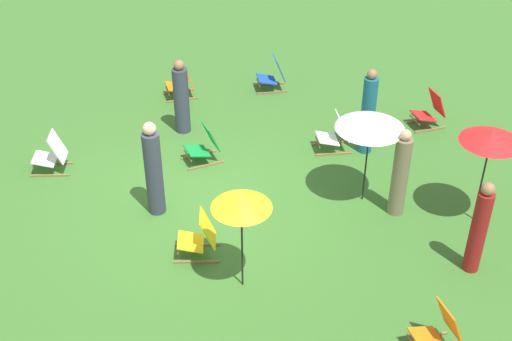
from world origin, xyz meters
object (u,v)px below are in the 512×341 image
(deckchair_8, at_px, (200,237))
(person_2, at_px, (368,113))
(deckchair_4, at_px, (204,145))
(umbrella_0, at_px, (241,200))
(deckchair_1, at_px, (439,332))
(deckchair_7, at_px, (182,82))
(person_0, at_px, (479,229))
(person_1, at_px, (400,175))
(deckchair_6, at_px, (273,75))
(deckchair_3, at_px, (335,134))
(umbrella_2, at_px, (370,122))
(deckchair_5, at_px, (52,155))
(umbrella_1, at_px, (492,137))
(person_4, at_px, (181,99))
(person_3, at_px, (154,171))
(deckchair_0, at_px, (430,111))

(deckchair_8, xyz_separation_m, person_2, (-2.45, 3.87, 0.52))
(deckchair_4, distance_m, umbrella_0, 3.94)
(deckchair_1, bearing_deg, deckchair_7, -168.43)
(deckchair_8, bearing_deg, deckchair_4, -179.60)
(deckchair_7, height_order, person_2, person_2)
(deckchair_1, xyz_separation_m, person_0, (-1.47, 1.33, 0.46))
(deckchair_1, bearing_deg, person_1, 162.92)
(deckchair_6, xyz_separation_m, person_2, (3.13, 1.17, 0.52))
(deckchair_3, distance_m, umbrella_2, 2.22)
(deckchair_4, height_order, deckchair_8, same)
(deckchair_4, distance_m, deckchair_8, 2.89)
(deckchair_8, bearing_deg, deckchair_1, 57.68)
(deckchair_5, xyz_separation_m, deckchair_6, (-2.40, 5.13, 0.00))
(umbrella_1, bearing_deg, person_4, -132.60)
(deckchair_3, relative_size, person_0, 0.48)
(deckchair_1, relative_size, deckchair_3, 1.00)
(deckchair_4, height_order, umbrella_1, umbrella_1)
(deckchair_4, bearing_deg, deckchair_7, 170.20)
(umbrella_1, relative_size, person_4, 1.10)
(deckchair_7, distance_m, person_3, 4.50)
(deckchair_4, xyz_separation_m, umbrella_2, (1.99, 2.67, 1.31))
(person_2, bearing_deg, deckchair_3, 86.07)
(deckchair_5, xyz_separation_m, umbrella_0, (4.06, 2.97, 1.31))
(person_3, height_order, person_4, person_3)
(deckchair_1, distance_m, deckchair_7, 8.89)
(umbrella_0, xyz_separation_m, person_4, (-5.01, -0.23, -0.90))
(deckchair_0, xyz_separation_m, deckchair_5, (-0.08, -8.04, 0.00))
(deckchair_0, xyz_separation_m, umbrella_0, (3.98, -5.07, 1.31))
(deckchair_8, xyz_separation_m, person_4, (-4.13, 0.31, 0.42))
(person_0, height_order, person_2, person_2)
(deckchair_8, height_order, person_1, person_1)
(deckchair_8, xyz_separation_m, person_3, (-1.37, -0.57, 0.52))
(deckchair_0, distance_m, deckchair_1, 6.51)
(deckchair_0, bearing_deg, person_0, -21.08)
(person_2, bearing_deg, deckchair_5, 97.73)
(deckchair_7, distance_m, person_2, 4.71)
(deckchair_6, height_order, person_1, person_1)
(person_2, relative_size, person_4, 1.11)
(deckchair_7, bearing_deg, umbrella_0, -2.91)
(deckchair_7, height_order, person_0, person_0)
(deckchair_0, relative_size, person_1, 0.48)
(deckchair_6, distance_m, umbrella_1, 6.34)
(deckchair_0, height_order, deckchair_3, same)
(person_1, bearing_deg, umbrella_2, -119.81)
(deckchair_8, relative_size, person_2, 0.45)
(person_1, bearing_deg, person_3, -84.72)
(umbrella_2, xyz_separation_m, person_2, (-1.59, 0.64, -0.80))
(deckchair_5, distance_m, umbrella_1, 8.25)
(deckchair_1, height_order, person_2, person_2)
(deckchair_3, xyz_separation_m, umbrella_0, (3.53, -2.73, 1.31))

